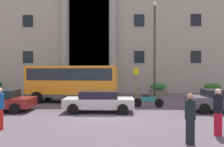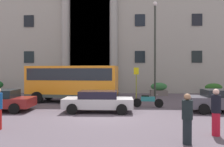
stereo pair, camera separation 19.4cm
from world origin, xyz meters
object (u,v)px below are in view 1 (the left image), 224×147
object	(u,v)px
hedge_planter_far_east	(158,89)
hedge_planter_east	(44,89)
orange_minibus	(73,81)
bus_stop_sign	(136,80)
parked_estate_mid	(223,100)
scooter_by_planter	(214,101)
pedestrian_man_crossing	(218,112)
pedestrian_woman_with_bag	(190,119)
motorcycle_far_end	(99,100)
lamppost_plaza_centre	(155,43)
hedge_planter_entrance_right	(213,90)
hedge_planter_entrance_left	(81,89)
parked_sedan_second	(99,101)
motorcycle_near_kerb	(148,101)

from	to	relation	value
hedge_planter_far_east	hedge_planter_east	distance (m)	11.80
orange_minibus	bus_stop_sign	world-z (taller)	orange_minibus
parked_estate_mid	scooter_by_planter	distance (m)	1.66
pedestrian_man_crossing	parked_estate_mid	bearing A→B (deg)	-10.40
bus_stop_sign	pedestrian_woman_with_bag	bearing A→B (deg)	-85.72
scooter_by_planter	pedestrian_woman_with_bag	size ratio (longest dim) A/B	1.14
motorcycle_far_end	parked_estate_mid	bearing A→B (deg)	-10.27
bus_stop_sign	lamppost_plaza_centre	world-z (taller)	lamppost_plaza_centre
parked_estate_mid	lamppost_plaza_centre	bearing A→B (deg)	117.83
pedestrian_man_crossing	scooter_by_planter	bearing A→B (deg)	-5.85
lamppost_plaza_centre	scooter_by_planter	bearing A→B (deg)	-56.11
scooter_by_planter	pedestrian_woman_with_bag	distance (m)	8.97
motorcycle_far_end	scooter_by_planter	distance (m)	7.83
hedge_planter_entrance_right	lamppost_plaza_centre	bearing A→B (deg)	-158.70
hedge_planter_east	parked_estate_mid	xyz separation A→B (m)	(14.10, -9.53, 0.06)
bus_stop_sign	motorcycle_far_end	distance (m)	5.10
hedge_planter_entrance_left	parked_estate_mid	world-z (taller)	hedge_planter_entrance_left
motorcycle_far_end	pedestrian_woman_with_bag	size ratio (longest dim) A/B	1.14
bus_stop_sign	hedge_planter_far_east	world-z (taller)	bus_stop_sign
parked_sedan_second	motorcycle_far_end	size ratio (longest dim) A/B	2.12
lamppost_plaza_centre	hedge_planter_far_east	bearing A→B (deg)	73.84
pedestrian_woman_with_bag	hedge_planter_east	bearing A→B (deg)	-104.13
hedge_planter_entrance_left	hedge_planter_east	world-z (taller)	hedge_planter_entrance_left
orange_minibus	scooter_by_planter	bearing A→B (deg)	-8.26
bus_stop_sign	pedestrian_man_crossing	bearing A→B (deg)	-78.18
scooter_by_planter	pedestrian_man_crossing	bearing A→B (deg)	-104.25
motorcycle_far_end	motorcycle_near_kerb	bearing A→B (deg)	0.69
motorcycle_near_kerb	lamppost_plaza_centre	distance (m)	6.77
orange_minibus	hedge_planter_entrance_right	xyz separation A→B (m)	(13.01, 4.72, -1.10)
hedge_planter_entrance_left	lamppost_plaza_centre	world-z (taller)	lamppost_plaza_centre
orange_minibus	pedestrian_woman_with_bag	world-z (taller)	orange_minibus
parked_sedan_second	motorcycle_near_kerb	world-z (taller)	parked_sedan_second
parked_sedan_second	motorcycle_far_end	world-z (taller)	parked_sedan_second
hedge_planter_far_east	lamppost_plaza_centre	bearing A→B (deg)	-106.16
bus_stop_sign	scooter_by_planter	bearing A→B (deg)	-39.57
motorcycle_far_end	hedge_planter_entrance_right	bearing A→B (deg)	36.16
motorcycle_near_kerb	motorcycle_far_end	world-z (taller)	same
orange_minibus	motorcycle_far_end	distance (m)	3.61
hedge_planter_entrance_left	parked_estate_mid	bearing A→B (deg)	-42.66
pedestrian_man_crossing	lamppost_plaza_centre	xyz separation A→B (m)	(-0.59, 11.75, 4.07)
orange_minibus	hedge_planter_far_east	distance (m)	9.35
hedge_planter_far_east	hedge_planter_entrance_right	bearing A→B (deg)	-4.80
orange_minibus	hedge_planter_far_east	world-z (taller)	orange_minibus
hedge_planter_far_east	scooter_by_planter	distance (m)	8.07
orange_minibus	motorcycle_far_end	bearing A→B (deg)	-40.60
parked_sedan_second	orange_minibus	bearing A→B (deg)	119.31
hedge_planter_entrance_right	pedestrian_woman_with_bag	distance (m)	16.72
hedge_planter_entrance_left	hedge_planter_entrance_right	bearing A→B (deg)	-2.53
bus_stop_sign	pedestrian_woman_with_bag	distance (m)	12.16
motorcycle_near_kerb	pedestrian_man_crossing	bearing A→B (deg)	-67.23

